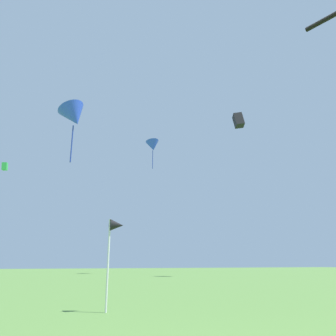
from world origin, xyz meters
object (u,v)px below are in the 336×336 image
distant_kite_green_mid_left (5,166)px  distant_kite_blue_high_right (153,146)px  distant_kite_black_far_center (238,120)px  marker_flag (115,231)px  distant_kite_blue_overhead_distant (74,116)px

distant_kite_green_mid_left → distant_kite_blue_high_right: bearing=-14.7°
distant_kite_black_far_center → distant_kite_green_mid_left: size_ratio=1.72×
distant_kite_black_far_center → marker_flag: distant_kite_black_far_center is taller
distant_kite_blue_high_right → distant_kite_blue_overhead_distant: distant_kite_blue_high_right is taller
distant_kite_blue_overhead_distant → distant_kite_black_far_center: (12.56, 7.60, 5.03)m
distant_kite_blue_overhead_distant → marker_flag: size_ratio=1.41×
distant_kite_blue_overhead_distant → distant_kite_green_mid_left: bearing=101.7°
distant_kite_blue_high_right → distant_kite_green_mid_left: distant_kite_blue_high_right is taller
distant_kite_blue_high_right → distant_kite_blue_overhead_distant: (-8.63, -16.17, -5.33)m
marker_flag → distant_kite_green_mid_left: bearing=100.5°
distant_kite_green_mid_left → marker_flag: distant_kite_green_mid_left is taller
distant_kite_black_far_center → distant_kite_green_mid_left: (-16.60, 11.89, -2.18)m
distant_kite_black_far_center → distant_kite_green_mid_left: 20.54m
distant_kite_black_far_center → distant_kite_green_mid_left: bearing=144.4°
distant_kite_green_mid_left → distant_kite_blue_overhead_distant: bearing=-78.3°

